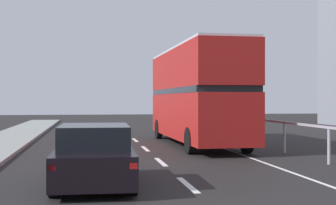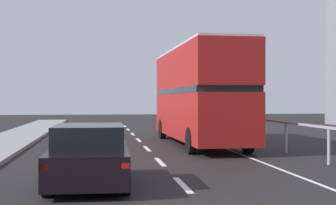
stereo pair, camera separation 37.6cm
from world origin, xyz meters
TOP-DOWN VIEW (x-y plane):
  - lane_paint_markings at (1.93, 8.89)m, footprint 3.41×46.00m
  - bridge_side_railing at (5.12, 9.00)m, footprint 0.10×42.00m
  - double_decker_bus_red at (2.48, 14.42)m, footprint 2.64×10.36m
  - hatchback_car_near at (-2.20, 4.68)m, footprint 1.93×4.19m

SIDE VIEW (x-z plane):
  - lane_paint_markings at x=1.93m, z-range 0.00..0.01m
  - hatchback_car_near at x=-2.20m, z-range -0.03..1.41m
  - bridge_side_railing at x=5.12m, z-range 0.36..1.56m
  - double_decker_bus_red at x=2.48m, z-range 0.15..4.49m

